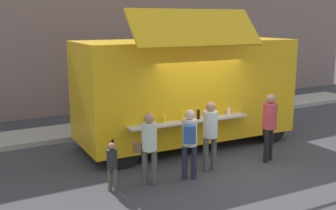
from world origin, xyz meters
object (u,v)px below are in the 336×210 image
(customer_mid_with_backpack, at_px, (190,137))
(child_near_queue, at_px, (112,163))
(customer_extra_browsing, at_px, (270,121))
(customer_rear_waiting, at_px, (149,143))
(customer_front_ordering, at_px, (210,130))
(food_truck_main, at_px, (186,88))
(trash_bin, at_px, (244,100))

(customer_mid_with_backpack, xyz_separation_m, child_near_queue, (-1.74, 0.23, -0.35))
(customer_extra_browsing, bearing_deg, customer_mid_with_backpack, 67.46)
(customer_rear_waiting, relative_size, child_near_queue, 1.51)
(customer_front_ordering, distance_m, customer_rear_waiting, 1.64)
(food_truck_main, bearing_deg, child_near_queue, -143.91)
(customer_front_ordering, bearing_deg, food_truck_main, -13.54)
(customer_front_ordering, xyz_separation_m, customer_rear_waiting, (-1.63, -0.04, -0.06))
(customer_rear_waiting, bearing_deg, child_near_queue, 127.00)
(customer_front_ordering, xyz_separation_m, customer_mid_with_backpack, (-0.72, -0.23, -0.02))
(food_truck_main, height_order, trash_bin, food_truck_main)
(food_truck_main, height_order, customer_front_ordering, food_truck_main)
(customer_front_ordering, distance_m, customer_extra_browsing, 1.69)
(customer_front_ordering, height_order, customer_mid_with_backpack, customer_front_ordering)
(customer_mid_with_backpack, bearing_deg, trash_bin, -16.49)
(trash_bin, bearing_deg, customer_mid_with_backpack, -139.60)
(customer_front_ordering, height_order, customer_extra_browsing, customer_extra_browsing)
(food_truck_main, height_order, customer_extra_browsing, food_truck_main)
(food_truck_main, height_order, child_near_queue, food_truck_main)
(customer_mid_with_backpack, relative_size, customer_extra_browsing, 0.92)
(customer_front_ordering, bearing_deg, customer_mid_with_backpack, 111.15)
(trash_bin, distance_m, customer_extra_browsing, 5.55)
(customer_front_ordering, distance_m, customer_mid_with_backpack, 0.75)
(child_near_queue, bearing_deg, customer_extra_browsing, -36.82)
(child_near_queue, bearing_deg, food_truck_main, -0.30)
(customer_front_ordering, relative_size, customer_rear_waiting, 1.05)
(customer_front_ordering, relative_size, customer_mid_with_backpack, 1.05)
(customer_mid_with_backpack, bearing_deg, customer_rear_waiting, 111.51)
(trash_bin, distance_m, customer_front_ordering, 6.49)
(food_truck_main, height_order, customer_rear_waiting, food_truck_main)
(customer_rear_waiting, distance_m, customer_extra_browsing, 3.32)
(customer_rear_waiting, bearing_deg, food_truck_main, -6.69)
(trash_bin, relative_size, customer_mid_with_backpack, 0.63)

